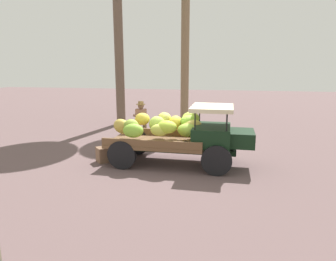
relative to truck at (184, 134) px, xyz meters
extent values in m
plane|color=#644D4E|center=(-0.20, 0.17, -0.97)|extent=(60.00, 60.00, 0.00)
cube|color=black|center=(-0.41, 0.00, -0.48)|extent=(4.00, 0.47, 0.16)
cylinder|color=black|center=(1.04, 0.79, -0.53)|extent=(0.87, 0.15, 0.87)
cylinder|color=black|center=(1.03, -0.81, -0.53)|extent=(0.87, 0.15, 0.87)
cylinder|color=black|center=(-1.76, 0.81, -0.53)|extent=(0.87, 0.15, 0.87)
cylinder|color=black|center=(-1.77, -0.79, -0.53)|extent=(0.87, 0.15, 0.87)
cube|color=brown|center=(-0.86, 0.00, -0.30)|extent=(3.01, 1.74, 0.10)
cube|color=brown|center=(-0.86, 0.80, -0.14)|extent=(3.00, 0.10, 0.22)
cube|color=brown|center=(-0.87, -0.80, -0.14)|extent=(3.00, 0.10, 0.22)
cube|color=black|center=(0.84, -0.01, 0.02)|extent=(1.11, 1.53, 0.55)
cube|color=black|center=(1.74, -0.01, -0.03)|extent=(0.71, 1.07, 0.44)
cylinder|color=black|center=(1.28, 0.64, 0.57)|extent=(0.04, 0.04, 0.55)
cylinder|color=black|center=(1.27, -0.66, 0.57)|extent=(0.04, 0.04, 0.55)
cylinder|color=black|center=(0.40, 0.64, 0.57)|extent=(0.04, 0.04, 0.55)
cylinder|color=black|center=(0.39, -0.65, 0.57)|extent=(0.04, 0.04, 0.55)
cube|color=beige|center=(0.84, -0.01, 0.85)|extent=(1.23, 1.53, 0.12)
ellipsoid|color=gold|center=(0.28, 0.48, 0.02)|extent=(0.50, 0.49, 0.51)
ellipsoid|color=gold|center=(-1.39, 0.21, 0.40)|extent=(0.53, 0.51, 0.47)
ellipsoid|color=#BBB749|center=(-0.74, 0.53, 0.39)|extent=(0.68, 0.68, 0.46)
ellipsoid|color=gold|center=(-1.94, -0.23, 0.22)|extent=(0.77, 0.73, 0.59)
ellipsoid|color=#8CC137|center=(0.10, 0.31, 0.36)|extent=(0.77, 0.77, 0.51)
ellipsoid|color=#89C039|center=(-1.45, -0.61, 0.19)|extent=(0.65, 0.48, 0.47)
ellipsoid|color=#BDC845|center=(-0.65, -0.57, 0.23)|extent=(0.57, 0.49, 0.47)
ellipsoid|color=tan|center=(0.21, 0.20, 0.25)|extent=(0.71, 0.62, 0.48)
ellipsoid|color=#A6C54B|center=(-0.88, 0.09, 0.28)|extent=(0.59, 0.56, 0.58)
ellipsoid|color=#A9C834|center=(-0.44, -0.55, 0.33)|extent=(0.70, 0.64, 0.49)
ellipsoid|color=#8EB239|center=(0.12, -0.17, 0.17)|extent=(0.79, 0.71, 0.43)
ellipsoid|color=#A5BF43|center=(0.13, 0.56, 0.42)|extent=(0.58, 0.50, 0.50)
ellipsoid|color=#8EAD3B|center=(-1.55, -0.48, 0.31)|extent=(0.60, 0.61, 0.50)
ellipsoid|color=yellow|center=(-0.34, 0.43, 0.27)|extent=(0.51, 0.66, 0.62)
cylinder|color=olive|center=(-1.74, 1.70, -0.52)|extent=(0.15, 0.15, 0.89)
cylinder|color=olive|center=(-1.99, 1.66, -0.52)|extent=(0.15, 0.15, 0.89)
cube|color=#936651|center=(-1.87, 1.68, 0.21)|extent=(0.43, 0.30, 0.58)
cylinder|color=#936651|center=(-1.75, 1.60, 0.30)|extent=(0.36, 0.35, 0.10)
cylinder|color=#936651|center=(-1.95, 1.57, 0.30)|extent=(0.29, 0.40, 0.10)
sphere|color=#8B654E|center=(-1.87, 1.68, 0.62)|extent=(0.22, 0.22, 0.22)
cylinder|color=olive|center=(-1.87, 1.68, 0.68)|extent=(0.34, 0.34, 0.02)
cylinder|color=olive|center=(-1.87, 1.68, 0.74)|extent=(0.20, 0.20, 0.10)
cube|color=brown|center=(-2.55, -0.21, -0.73)|extent=(0.63, 0.62, 0.48)
cylinder|color=brown|center=(-4.27, 6.13, 3.36)|extent=(0.46, 0.46, 8.66)
cylinder|color=#836A4E|center=(-1.18, 8.36, 3.81)|extent=(0.46, 0.46, 9.57)
camera|label=1|loc=(1.26, -8.99, 2.07)|focal=32.22mm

